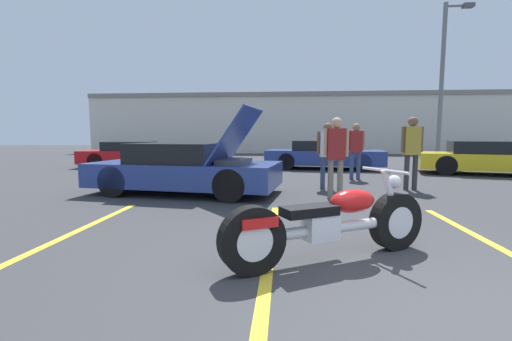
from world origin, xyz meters
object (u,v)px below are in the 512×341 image
at_px(light_pole, 444,77).
at_px(spectator_midground, 356,146).
at_px(parked_car_left_row, 133,155).
at_px(spectator_near_motorcycle, 336,151).
at_px(parked_car_mid_row, 323,155).
at_px(motorcycle, 331,224).
at_px(spectator_by_show_car, 327,150).
at_px(spectator_far_lot, 412,146).
at_px(show_car_hood_open, 186,169).
at_px(parked_car_right_row, 484,158).

xyz_separation_m(light_pole, spectator_midground, (-4.64, -5.01, -2.81)).
xyz_separation_m(parked_car_left_row, spectator_near_motorcycle, (7.54, -6.73, 0.51)).
bearing_deg(parked_car_mid_row, motorcycle, -88.63).
bearing_deg(spectator_midground, spectator_by_show_car, -120.22).
height_order(parked_car_left_row, spectator_near_motorcycle, spectator_near_motorcycle).
bearing_deg(light_pole, spectator_midground, -132.79).
xyz_separation_m(parked_car_mid_row, spectator_far_lot, (1.57, -5.20, 0.53)).
bearing_deg(motorcycle, spectator_far_lot, 34.17).
xyz_separation_m(parked_car_left_row, spectator_far_lot, (9.56, -5.42, 0.56)).
relative_size(spectator_by_show_car, spectator_far_lot, 0.92).
bearing_deg(parked_car_mid_row, parked_car_left_row, -174.37).
height_order(parked_car_mid_row, spectator_near_motorcycle, spectator_near_motorcycle).
height_order(show_car_hood_open, parked_car_mid_row, show_car_hood_open).
height_order(parked_car_right_row, spectator_far_lot, spectator_far_lot).
bearing_deg(show_car_hood_open, spectator_near_motorcycle, 1.33).
height_order(light_pole, parked_car_mid_row, light_pole).
bearing_deg(parked_car_mid_row, spectator_far_lot, -66.07).
distance_m(parked_car_right_row, parked_car_left_row, 13.40).
bearing_deg(spectator_far_lot, spectator_midground, 116.32).
bearing_deg(show_car_hood_open, spectator_by_show_car, 24.82).
relative_size(light_pole, spectator_by_show_car, 4.15).
bearing_deg(spectator_by_show_car, parked_car_right_row, 31.68).
height_order(spectator_by_show_car, spectator_far_lot, spectator_far_lot).
bearing_deg(show_car_hood_open, parked_car_left_row, 131.56).
xyz_separation_m(show_car_hood_open, parked_car_mid_row, (3.83, 6.12, -0.03)).
height_order(motorcycle, parked_car_mid_row, parked_car_mid_row).
distance_m(motorcycle, show_car_hood_open, 4.96).
distance_m(parked_car_mid_row, spectator_by_show_car, 5.15).
bearing_deg(light_pole, spectator_near_motorcycle, -124.59).
distance_m(spectator_near_motorcycle, spectator_midground, 3.43).
relative_size(parked_car_mid_row, parked_car_left_row, 1.09).
relative_size(show_car_hood_open, parked_car_left_row, 1.04).
bearing_deg(spectator_by_show_car, parked_car_mid_row, 84.80).
height_order(parked_car_left_row, spectator_far_lot, spectator_far_lot).
bearing_deg(parked_car_left_row, light_pole, 0.15).
height_order(parked_car_right_row, spectator_near_motorcycle, spectator_near_motorcycle).
distance_m(parked_car_left_row, spectator_near_motorcycle, 10.12).
distance_m(spectator_by_show_car, spectator_midground, 2.14).
bearing_deg(parked_car_mid_row, light_pole, 25.54).
bearing_deg(show_car_hood_open, parked_car_mid_row, 66.19).
bearing_deg(spectator_midground, light_pole, 47.21).
distance_m(motorcycle, spectator_by_show_car, 5.16).
relative_size(spectator_near_motorcycle, spectator_far_lot, 0.96).
bearing_deg(parked_car_left_row, spectator_midground, -28.47).
bearing_deg(spectator_by_show_car, show_car_hood_open, -163.41).
height_order(light_pole, spectator_by_show_car, light_pole).
xyz_separation_m(show_car_hood_open, spectator_midground, (4.44, 2.85, 0.43)).
height_order(parked_car_mid_row, spectator_midground, spectator_midground).
height_order(parked_car_mid_row, spectator_far_lot, spectator_far_lot).
bearing_deg(motorcycle, light_pole, 33.92).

